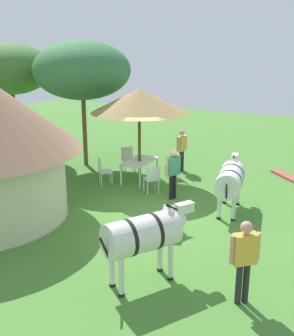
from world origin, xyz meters
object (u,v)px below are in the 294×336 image
Objects in this scene: patio_chair_west_end at (128,157)px; guest_behind_table at (182,146)px; striped_lounge_chair at (170,225)px; zebra_nearest_camera at (230,179)px; guest_beside_umbrella at (173,170)px; patio_chair_near_hut at (152,178)px; acacia_tree_right_background at (9,69)px; patio_dining_table at (140,163)px; shade_umbrella at (139,101)px; acacia_tree_far_lawn at (82,70)px; standing_watcher at (244,255)px; zebra_by_umbrella at (144,234)px; patio_chair_east_end at (174,164)px; patio_chair_near_lawn at (103,170)px.

patio_chair_west_end is 2.05m from guest_behind_table.
guest_behind_table reaches higher than striped_lounge_chair.
guest_beside_umbrella is at bearing 166.02° from zebra_nearest_camera.
acacia_tree_right_background reaches higher than patio_chair_near_hut.
guest_behind_table reaches higher than patio_dining_table.
patio_dining_table is 1.29m from patio_chair_west_end.
shade_umbrella reaches higher than guest_behind_table.
striped_lounge_chair is at bearing -121.82° from zebra_nearest_camera.
guest_beside_umbrella is 0.33× the size of acacia_tree_far_lawn.
guest_behind_table is 4.66m from acacia_tree_far_lawn.
patio_chair_near_hut is 0.54× the size of standing_watcher.
guest_beside_umbrella reaches higher than zebra_nearest_camera.
striped_lounge_chair is (2.02, 2.36, -0.74)m from standing_watcher.
patio_chair_west_end is 1.02× the size of striped_lounge_chair.
acacia_tree_far_lawn is at bearing -86.44° from guest_beside_umbrella.
zebra_by_umbrella is at bearing 90.56° from striped_lounge_chair.
shade_umbrella is 2.15m from patio_dining_table.
patio_dining_table is at bearing -61.78° from striped_lounge_chair.
patio_chair_near_hut is (-1.75, -1.89, 0.00)m from patio_chair_west_end.
shade_umbrella is at bearing 91.65° from standing_watcher.
zebra_by_umbrella is (-4.55, -1.37, 0.11)m from guest_beside_umbrella.
guest_beside_umbrella is (-1.95, -0.80, 0.43)m from patio_chair_east_end.
patio_chair_near_hut is at bearing 135.97° from patio_chair_east_end.
guest_behind_table is at bearing -75.46° from acacia_tree_far_lawn.
zebra_by_umbrella reaches higher than guest_beside_umbrella.
patio_chair_near_lawn is 4.52m from zebra_nearest_camera.
zebra_by_umbrella is at bearing -137.21° from acacia_tree_far_lawn.
striped_lounge_chair is at bearing -113.94° from acacia_tree_right_background.
shade_umbrella reaches higher than guest_beside_umbrella.
standing_watcher reaches higher than striped_lounge_chair.
patio_chair_east_end reaches higher than patio_dining_table.
patio_chair_near_hut is at bearing 89.12° from patio_chair_west_end.
patio_chair_near_hut is at bearing -114.22° from acacia_tree_far_lawn.
zebra_by_umbrella is at bearing -123.48° from acacia_tree_right_background.
guest_beside_umbrella reaches higher than patio_chair_east_end.
acacia_tree_far_lawn is (-0.95, 3.68, 2.71)m from guest_behind_table.
patio_chair_east_end is 2.15m from guest_beside_umbrella.
patio_dining_table is 4.21m from acacia_tree_far_lawn.
patio_dining_table is 7.38m from standing_watcher.
acacia_tree_far_lawn is at bearing 74.12° from shade_umbrella.
standing_watcher is (-6.29, -4.11, 0.47)m from patio_chair_east_end.
patio_chair_east_end is at bearing 133.15° from patio_chair_west_end.
striped_lounge_chair is 7.70m from acacia_tree_far_lawn.
guest_beside_umbrella is at bearing 43.10° from patio_chair_near_lawn.
zebra_by_umbrella is at bearing -2.71° from patio_chair_near_lawn.
guest_beside_umbrella reaches higher than patio_chair_west_end.
guest_beside_umbrella is at bearing 96.40° from patio_chair_west_end.
shade_umbrella is 3.61× the size of patio_chair_east_end.
patio_chair_east_end is 0.47× the size of zebra_by_umbrella.
striped_lounge_chair is (-3.37, -2.67, -2.55)m from shade_umbrella.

